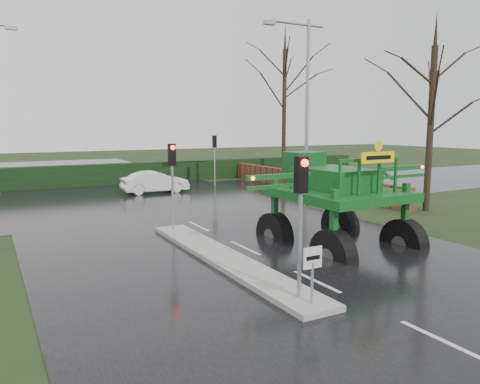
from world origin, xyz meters
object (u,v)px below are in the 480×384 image
street_light_right (303,94)px  traffic_signal_far (215,149)px  keep_left_sign (312,266)px  crop_sprayer (330,189)px  white_sedan (155,193)px  traffic_signal_mid (172,168)px  traffic_signal_near (301,197)px

street_light_right → traffic_signal_far: bearing=101.9°
keep_left_sign → traffic_signal_far: traffic_signal_far is taller
street_light_right → crop_sprayer: 12.47m
traffic_signal_far → white_sedan: (-4.93, -1.63, -2.59)m
traffic_signal_mid → white_sedan: traffic_signal_mid is taller
traffic_signal_far → crop_sprayer: 18.69m
traffic_signal_mid → street_light_right: bearing=25.4°
street_light_right → crop_sprayer: size_ratio=1.20×
traffic_signal_near → traffic_signal_mid: (0.00, 8.50, 0.00)m
traffic_signal_near → crop_sprayer: size_ratio=0.42×
traffic_signal_mid → traffic_signal_far: size_ratio=1.00×
traffic_signal_mid → street_light_right: 11.05m
keep_left_sign → white_sedan: bearing=81.8°
crop_sprayer → white_sedan: (-0.39, 16.49, -2.20)m
traffic_signal_near → white_sedan: bearing=81.6°
traffic_signal_mid → street_light_right: (9.49, 4.51, 3.40)m
traffic_signal_mid → white_sedan: 11.55m
traffic_signal_near → street_light_right: bearing=53.9°
traffic_signal_mid → crop_sprayer: 6.49m
crop_sprayer → white_sedan: crop_sprayer is taller
traffic_signal_near → street_light_right: (9.49, 13.01, 3.40)m
keep_left_sign → white_sedan: 20.11m
street_light_right → crop_sprayer: bearing=-121.7°
crop_sprayer → traffic_signal_near: bearing=-140.1°
traffic_signal_mid → street_light_right: street_light_right is taller
crop_sprayer → white_sedan: 16.64m
keep_left_sign → crop_sprayer: bearing=46.1°
traffic_signal_far → traffic_signal_near: bearing=69.6°
keep_left_sign → white_sedan: size_ratio=0.33×
traffic_signal_mid → crop_sprayer: (3.26, -5.60, -0.39)m
traffic_signal_far → crop_sprayer: size_ratio=0.42×
traffic_signal_mid → street_light_right: size_ratio=0.35×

